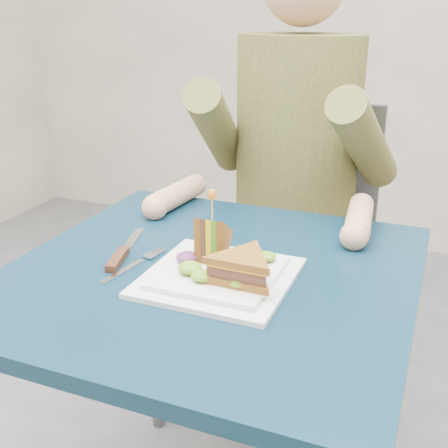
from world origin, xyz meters
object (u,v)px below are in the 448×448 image
at_px(diner, 296,119).
at_px(chair, 300,234).
at_px(sandwich_flat, 243,268).
at_px(table, 212,306).
at_px(sandwich_upright, 212,241).
at_px(plate, 219,275).
at_px(fork, 133,266).
at_px(knife, 121,255).

bearing_deg(diner, chair, 90.00).
bearing_deg(sandwich_flat, chair, 96.51).
xyz_separation_m(table, sandwich_upright, (-0.00, 0.01, 0.13)).
relative_size(plate, sandwich_upright, 2.06).
bearing_deg(plate, chair, 92.42).
xyz_separation_m(fork, knife, (-0.04, 0.03, 0.00)).
relative_size(chair, plate, 3.58).
relative_size(chair, sandwich_flat, 6.45).
distance_m(table, plate, 0.10).
bearing_deg(diner, sandwich_upright, -90.09).
relative_size(diner, fork, 4.17).
xyz_separation_m(table, chair, (0.00, 0.69, -0.11)).
height_order(diner, sandwich_flat, diner).
height_order(sandwich_flat, sandwich_upright, sandwich_upright).
distance_m(diner, fork, 0.67).
xyz_separation_m(table, plate, (0.03, -0.04, 0.09)).
xyz_separation_m(chair, fork, (-0.14, -0.74, 0.19)).
xyz_separation_m(diner, knife, (-0.19, -0.60, -0.18)).
bearing_deg(diner, sandwich_flat, -82.36).
bearing_deg(chair, diner, -90.00).
bearing_deg(table, sandwich_upright, 96.03).
distance_m(sandwich_flat, sandwich_upright, 0.11).
relative_size(sandwich_upright, knife, 0.58).
height_order(sandwich_upright, knife, sandwich_upright).
relative_size(table, plate, 2.88).
distance_m(plate, sandwich_upright, 0.07).
xyz_separation_m(diner, plate, (0.03, -0.61, -0.18)).
distance_m(chair, sandwich_upright, 0.72).
xyz_separation_m(plate, sandwich_flat, (0.06, -0.02, 0.04)).
height_order(diner, knife, diner).
bearing_deg(fork, plate, 3.76).
bearing_deg(plate, fork, -176.24).
distance_m(plate, knife, 0.22).
height_order(chair, knife, chair).
bearing_deg(chair, plate, -87.58).
bearing_deg(diner, table, -90.00).
bearing_deg(fork, diner, 77.09).
bearing_deg(chair, sandwich_flat, -83.49).
distance_m(sandwich_upright, fork, 0.16).
distance_m(chair, plate, 0.75).
height_order(fork, knife, knife).
bearing_deg(chair, table, -90.00).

